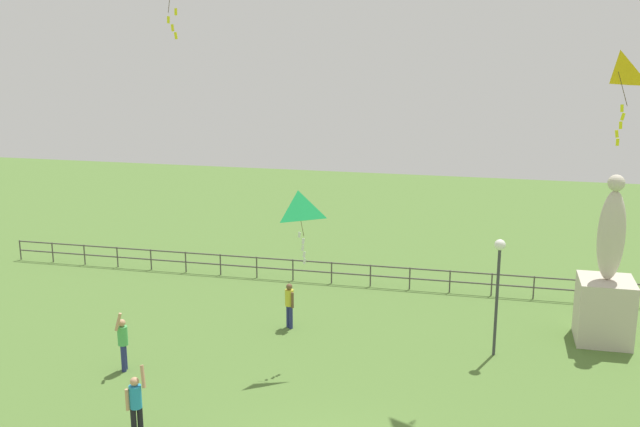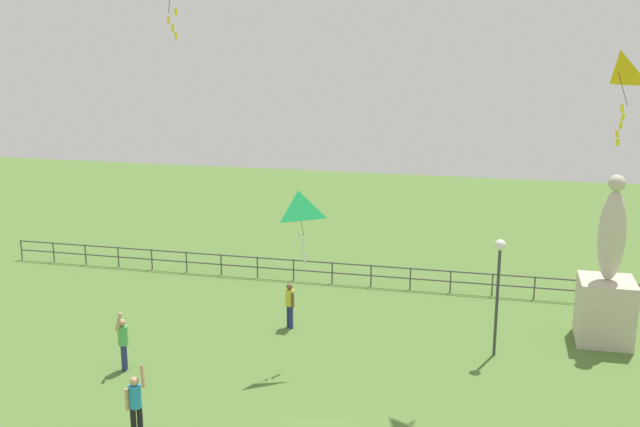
# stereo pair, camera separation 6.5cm
# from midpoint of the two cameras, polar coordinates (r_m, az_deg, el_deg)

# --- Properties ---
(statue_monument) EXTENTS (1.83, 1.83, 5.88)m
(statue_monument) POSITION_cam_midpoint_polar(r_m,az_deg,el_deg) (27.40, 21.00, -5.65)
(statue_monument) COLOR beige
(statue_monument) RESTS_ON ground_plane
(lamppost) EXTENTS (0.36, 0.36, 3.99)m
(lamppost) POSITION_cam_midpoint_polar(r_m,az_deg,el_deg) (24.80, 13.45, -4.28)
(lamppost) COLOR #38383D
(lamppost) RESTS_ON ground_plane
(person_1) EXTENTS (0.32, 0.55, 2.02)m
(person_1) POSITION_cam_midpoint_polar(r_m,az_deg,el_deg) (24.51, -14.95, -9.39)
(person_1) COLOR navy
(person_1) RESTS_ON ground_plane
(person_2) EXTENTS (0.53, 0.40, 2.04)m
(person_2) POSITION_cam_midpoint_polar(r_m,az_deg,el_deg) (20.61, -14.03, -13.88)
(person_2) COLOR black
(person_2) RESTS_ON ground_plane
(person_4) EXTENTS (0.40, 0.37, 1.68)m
(person_4) POSITION_cam_midpoint_polar(r_m,az_deg,el_deg) (27.00, -2.43, -6.83)
(person_4) COLOR navy
(person_4) RESTS_ON ground_plane
(kite_1) EXTENTS (1.21, 1.06, 2.31)m
(kite_1) POSITION_cam_midpoint_polar(r_m,az_deg,el_deg) (23.45, -1.75, 0.41)
(kite_1) COLOR #1EB759
(kite_3) EXTENTS (1.01, 0.99, 2.38)m
(kite_3) POSITION_cam_midpoint_polar(r_m,az_deg,el_deg) (20.55, 21.83, 9.79)
(kite_3) COLOR yellow
(waterfront_railing) EXTENTS (36.05, 0.06, 0.95)m
(waterfront_railing) POSITION_cam_midpoint_polar(r_m,az_deg,el_deg) (31.33, 5.51, -4.61)
(waterfront_railing) COLOR #4C4742
(waterfront_railing) RESTS_ON ground_plane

